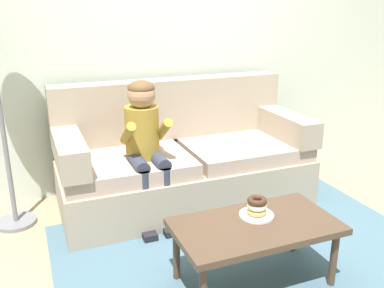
% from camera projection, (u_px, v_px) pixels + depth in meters
% --- Properties ---
extents(ground, '(10.00, 10.00, 0.00)m').
position_uv_depth(ground, '(241.00, 246.00, 2.99)').
color(ground, '#9E896B').
extents(wall_back, '(8.00, 0.10, 2.80)m').
position_uv_depth(wall_back, '(173.00, 31.00, 3.79)').
color(wall_back, beige).
rests_on(wall_back, ground).
extents(area_rug, '(2.54, 2.08, 0.01)m').
position_uv_depth(area_rug, '(259.00, 265.00, 2.77)').
color(area_rug, '#476675').
rests_on(area_rug, ground).
extents(couch, '(2.06, 0.90, 1.02)m').
position_uv_depth(couch, '(183.00, 161.00, 3.59)').
color(couch, tan).
rests_on(couch, ground).
extents(coffee_table, '(0.97, 0.53, 0.41)m').
position_uv_depth(coffee_table, '(255.00, 230.00, 2.49)').
color(coffee_table, '#4C3828').
rests_on(coffee_table, ground).
extents(person_child, '(0.34, 0.58, 1.10)m').
position_uv_depth(person_child, '(145.00, 139.00, 3.17)').
color(person_child, olive).
rests_on(person_child, ground).
extents(plate, '(0.21, 0.21, 0.01)m').
position_uv_depth(plate, '(256.00, 215.00, 2.56)').
color(plate, white).
rests_on(plate, coffee_table).
extents(donut, '(0.17, 0.17, 0.04)m').
position_uv_depth(donut, '(257.00, 211.00, 2.56)').
color(donut, tan).
rests_on(donut, plate).
extents(donut_second, '(0.13, 0.13, 0.04)m').
position_uv_depth(donut_second, '(257.00, 206.00, 2.54)').
color(donut_second, beige).
rests_on(donut_second, donut).
extents(donut_third, '(0.15, 0.15, 0.04)m').
position_uv_depth(donut_third, '(257.00, 200.00, 2.53)').
color(donut_third, '#422619').
rests_on(donut_third, donut_second).
extents(toy_controller, '(0.23, 0.09, 0.05)m').
position_uv_depth(toy_controller, '(286.00, 227.00, 3.21)').
color(toy_controller, '#339E56').
rests_on(toy_controller, ground).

